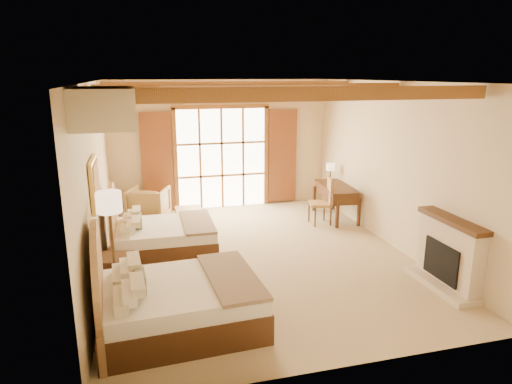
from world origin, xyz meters
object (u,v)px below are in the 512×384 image
object	(u,v)px
desk	(336,201)
nightstand	(117,274)
bed_near	(168,300)
armchair	(149,204)
bed_far	(156,235)

from	to	relation	value
desk	nightstand	bearing A→B (deg)	-145.12
bed_near	armchair	xyz separation A→B (m)	(-0.07, 4.92, -0.03)
bed_near	bed_far	xyz separation A→B (m)	(-0.01, 2.73, -0.04)
nightstand	armchair	size ratio (longest dim) A/B	0.68
bed_far	armchair	distance (m)	2.18
nightstand	armchair	bearing A→B (deg)	91.49
bed_far	desk	size ratio (longest dim) A/B	1.25
bed_far	desk	xyz separation A→B (m)	(4.22, 1.21, 0.05)
nightstand	desk	xyz separation A→B (m)	(4.89, 2.63, 0.13)
nightstand	desk	bearing A→B (deg)	39.42
bed_far	armchair	world-z (taller)	bed_far
armchair	desk	bearing A→B (deg)	-172.83
nightstand	armchair	distance (m)	3.66
bed_near	nightstand	distance (m)	1.49
bed_far	desk	world-z (taller)	bed_far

